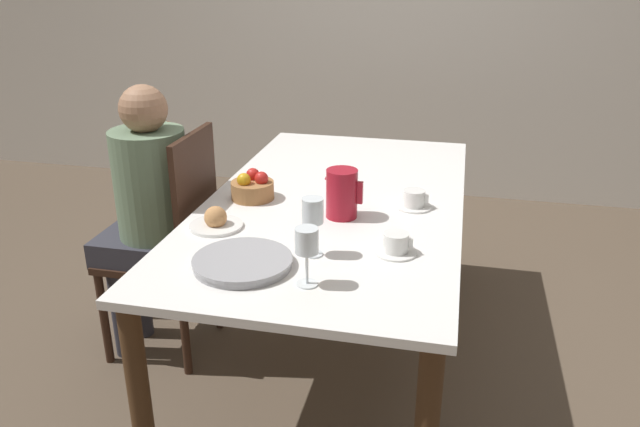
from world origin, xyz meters
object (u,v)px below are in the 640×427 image
(person_seated, at_px, (146,201))
(teacup_across, at_px, (414,200))
(bread_plate, at_px, (216,221))
(fruit_bowl, at_px, (253,188))
(teacup_near_person, at_px, (396,245))
(red_pitcher, at_px, (342,193))
(chair_person_side, at_px, (174,241))
(wine_glass_juice, at_px, (307,244))
(serving_tray, at_px, (243,262))
(wine_glass_water, at_px, (313,213))

(person_seated, height_order, teacup_across, person_seated)
(bread_plate, distance_m, fruit_bowl, 0.31)
(person_seated, relative_size, teacup_near_person, 8.39)
(person_seated, distance_m, red_pitcher, 0.85)
(chair_person_side, bearing_deg, wine_glass_juice, -130.14)
(serving_tray, bearing_deg, fruit_bowl, 105.45)
(serving_tray, bearing_deg, bread_plate, 125.86)
(teacup_across, xyz_separation_m, bread_plate, (-0.68, -0.35, -0.01))
(wine_glass_water, distance_m, wine_glass_juice, 0.20)
(teacup_near_person, xyz_separation_m, bread_plate, (-0.66, 0.07, -0.01))
(teacup_across, height_order, serving_tray, teacup_across)
(red_pitcher, relative_size, fruit_bowl, 1.08)
(chair_person_side, distance_m, wine_glass_water, 0.91)
(wine_glass_juice, bearing_deg, chair_person_side, 139.86)
(person_seated, relative_size, wine_glass_water, 6.05)
(serving_tray, bearing_deg, chair_person_side, 132.79)
(chair_person_side, xyz_separation_m, bread_plate, (0.32, -0.29, 0.24))
(teacup_near_person, height_order, bread_plate, bread_plate)
(teacup_across, height_order, bread_plate, bread_plate)
(wine_glass_water, height_order, wine_glass_juice, wine_glass_water)
(wine_glass_water, bearing_deg, chair_person_side, 149.12)
(wine_glass_water, bearing_deg, wine_glass_juice, -81.39)
(wine_glass_juice, distance_m, fruit_bowl, 0.76)
(wine_glass_water, height_order, teacup_near_person, wine_glass_water)
(person_seated, height_order, bread_plate, person_seated)
(wine_glass_juice, bearing_deg, fruit_bowl, 120.81)
(wine_glass_juice, relative_size, serving_tray, 0.58)
(red_pitcher, bearing_deg, teacup_near_person, -48.82)
(wine_glass_water, bearing_deg, person_seated, 153.67)
(chair_person_side, relative_size, person_seated, 0.84)
(teacup_across, bearing_deg, serving_tray, -127.60)
(chair_person_side, bearing_deg, bread_plate, -131.76)
(serving_tray, bearing_deg, teacup_across, 52.40)
(wine_glass_water, distance_m, bread_plate, 0.44)
(red_pitcher, distance_m, fruit_bowl, 0.40)
(chair_person_side, height_order, wine_glass_juice, chair_person_side)
(person_seated, relative_size, bread_plate, 6.17)
(chair_person_side, xyz_separation_m, wine_glass_juice, (0.74, -0.63, 0.35))
(teacup_near_person, distance_m, fruit_bowl, 0.73)
(person_seated, relative_size, red_pitcher, 6.42)
(teacup_across, relative_size, bread_plate, 0.74)
(chair_person_side, distance_m, teacup_near_person, 1.07)
(teacup_across, height_order, fruit_bowl, fruit_bowl)
(chair_person_side, distance_m, teacup_across, 1.03)
(chair_person_side, relative_size, teacup_near_person, 7.05)
(red_pitcher, xyz_separation_m, fruit_bowl, (-0.39, 0.11, -0.05))
(serving_tray, xyz_separation_m, bread_plate, (-0.20, 0.27, 0.01))
(chair_person_side, bearing_deg, teacup_near_person, -109.90)
(red_pitcher, bearing_deg, bread_plate, -154.77)
(chair_person_side, xyz_separation_m, teacup_near_person, (0.98, -0.35, 0.25))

